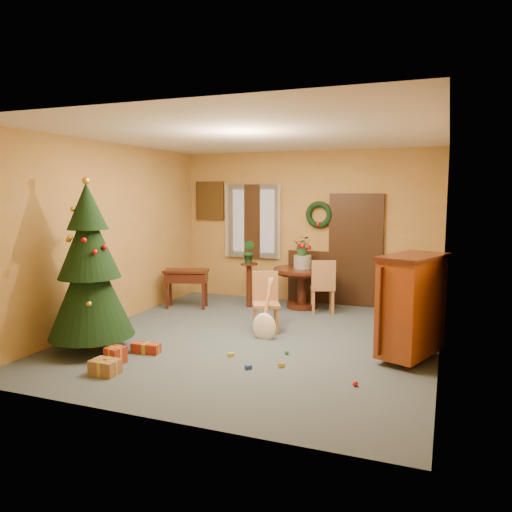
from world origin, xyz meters
The scene contains 21 objects.
room_envelope centered at (0.21, 2.70, 1.12)m, with size 5.50×5.50×5.50m.
dining_table centered at (0.08, 2.18, 0.51)m, with size 1.07×1.07×0.74m.
urn centered at (0.08, 2.18, 0.86)m, with size 0.33×0.33×0.24m, color slate.
centerpiece_plant centered at (0.08, 2.18, 1.15)m, with size 0.32×0.28×0.36m, color #1E4C23.
chair_near centered at (-0.02, 0.48, 0.49)m, with size 0.52×0.52×0.91m.
chair_far centered at (0.53, 1.90, 0.51)m, with size 0.52×0.52×0.95m.
guitar centered at (0.11, 0.07, 0.43)m, with size 0.36×0.17×0.86m, color white, non-canonical shape.
plant_stand centered at (-0.86, 1.89, 0.51)m, with size 0.32×0.32×0.82m.
stand_plant centered at (-0.86, 1.89, 1.03)m, with size 0.23×0.19×0.42m, color #19471E.
christmas_tree centered at (-1.86, -1.27, 1.10)m, with size 1.12×1.12×2.32m.
writing_desk centered at (-1.92, 1.42, 0.53)m, with size 0.88×0.61×0.71m.
sideboard centered at (2.15, -0.12, 0.72)m, with size 0.89×1.18×1.34m.
gift_a centered at (-1.14, -1.95, 0.09)m, with size 0.33×0.24×0.17m.
gift_b centered at (-1.25, -1.60, 0.10)m, with size 0.25×0.25×0.21m.
gift_c centered at (-2.00, -0.81, 0.08)m, with size 0.34×0.32×0.15m.
gift_d centered at (-1.13, -1.12, 0.07)m, with size 0.39×0.19×0.14m.
toy_a centered at (0.37, -1.20, 0.03)m, with size 0.08×0.05×0.05m, color #223E97.
toy_b centered at (0.63, -0.49, 0.03)m, with size 0.06×0.06×0.06m, color green.
toy_c centered at (-0.02, -0.85, 0.03)m, with size 0.08×0.05×0.05m, color gold.
toy_d centered at (1.66, -1.27, 0.03)m, with size 0.06×0.06×0.06m, color red.
toy_e centered at (0.72, -0.99, 0.03)m, with size 0.08×0.05×0.05m, color gold.
Camera 1 is at (2.53, -6.56, 2.11)m, focal length 35.00 mm.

